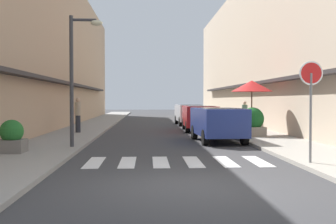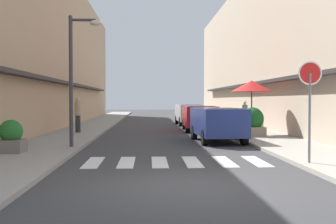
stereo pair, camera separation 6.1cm
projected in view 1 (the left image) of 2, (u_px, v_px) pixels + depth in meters
ground_plane at (161, 128)px, 27.09m from camera, size 101.41×101.41×0.00m
sidewalk_left at (90, 127)px, 26.87m from camera, size 2.72×64.53×0.12m
sidewalk_right at (230, 126)px, 27.32m from camera, size 2.72×64.53×0.12m
building_row_left at (34, 50)px, 27.83m from camera, size 5.50×43.49×10.26m
building_row_right at (282, 51)px, 28.66m from camera, size 5.50×43.49×10.34m
crosswalk at (177, 162)px, 12.08m from camera, size 5.20×2.20×0.01m
parked_car_near at (218, 121)px, 17.77m from camera, size 1.97×4.11×1.47m
parked_car_mid at (200, 115)px, 24.02m from camera, size 1.91×4.46×1.47m
parked_car_far at (190, 112)px, 29.73m from camera, size 1.91×4.21×1.47m
round_street_sign at (311, 85)px, 11.13m from camera, size 0.65×0.07×2.73m
street_lamp at (77, 66)px, 14.93m from camera, size 1.19×0.28×4.70m
cafe_umbrella at (252, 86)px, 20.45m from camera, size 2.04×2.04×2.65m
planter_corner at (12, 137)px, 13.31m from camera, size 0.81×0.81×1.05m
planter_midblock at (252, 122)px, 19.40m from camera, size 1.07×1.07×1.34m
planter_far at (230, 119)px, 26.37m from camera, size 0.88×0.88×1.07m
pedestrian_walking_near at (245, 114)px, 25.31m from camera, size 0.34×0.34×1.61m
pedestrian_walking_far at (78, 114)px, 21.56m from camera, size 0.34×0.34×1.81m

